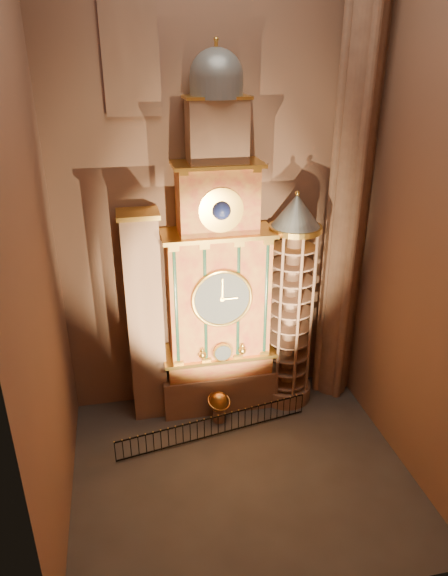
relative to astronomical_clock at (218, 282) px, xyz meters
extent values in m
plane|color=#383330|center=(0.00, -4.96, -6.68)|extent=(14.00, 14.00, 0.00)
plane|color=#875B48|center=(0.00, 1.04, 4.32)|extent=(22.00, 0.00, 22.00)
plane|color=#875B48|center=(-7.00, -4.96, 4.32)|extent=(0.00, 22.00, 22.00)
plane|color=#875B48|center=(7.00, -4.96, 4.32)|extent=(0.00, 22.00, 22.00)
cube|color=#8C634C|center=(0.00, 0.04, -5.68)|extent=(5.60, 2.20, 2.00)
cube|color=maroon|center=(0.00, 0.04, -4.18)|extent=(5.00, 2.00, 1.00)
cube|color=gold|center=(0.00, -0.01, -3.63)|extent=(5.40, 2.30, 0.18)
cube|color=maroon|center=(0.00, 0.04, -0.68)|extent=(4.60, 2.00, 6.00)
cylinder|color=black|center=(-2.05, -0.82, -0.68)|extent=(0.32, 0.32, 5.60)
cylinder|color=black|center=(-0.75, -0.82, -0.68)|extent=(0.32, 0.32, 5.60)
cylinder|color=black|center=(0.75, -0.82, -0.68)|extent=(0.32, 0.32, 5.60)
cylinder|color=black|center=(2.05, -0.82, -0.68)|extent=(0.32, 0.32, 5.60)
cube|color=gold|center=(0.00, -0.01, 2.37)|extent=(5.00, 2.25, 0.18)
cylinder|color=#2D3033|center=(0.00, -0.97, -0.38)|extent=(2.60, 0.12, 2.60)
torus|color=gold|center=(0.00, -1.02, -0.38)|extent=(2.80, 0.16, 2.80)
cylinder|color=gold|center=(0.00, -1.12, -3.08)|extent=(0.90, 0.10, 0.90)
sphere|color=gold|center=(-0.95, -1.07, -3.13)|extent=(0.36, 0.36, 0.36)
sphere|color=gold|center=(0.95, -1.07, -3.13)|extent=(0.36, 0.36, 0.36)
cube|color=maroon|center=(0.00, 0.04, 3.82)|extent=(3.40, 1.80, 3.00)
sphere|color=#0C183E|center=(0.00, -0.87, 3.62)|extent=(0.80, 0.80, 0.80)
cube|color=gold|center=(0.00, -0.01, 5.37)|extent=(3.80, 2.00, 0.15)
cube|color=#8C634C|center=(0.00, 0.04, 6.62)|extent=(2.40, 1.60, 2.60)
sphere|color=slate|center=(0.00, 0.04, 8.72)|extent=(2.10, 2.10, 2.10)
cylinder|color=gold|center=(0.00, 0.04, 9.62)|extent=(0.14, 0.14, 0.80)
cube|color=#8C634C|center=(-3.40, 0.04, -1.68)|extent=(1.60, 1.40, 10.00)
cube|color=gold|center=(-3.40, -0.38, -3.68)|extent=(1.35, 0.10, 2.10)
cube|color=#4A1A13|center=(-3.40, -0.44, -3.68)|extent=(1.05, 0.04, 1.75)
cube|color=gold|center=(-3.40, -0.38, -1.08)|extent=(1.35, 0.10, 2.10)
cube|color=#4A1A13|center=(-3.40, -0.44, -1.08)|extent=(1.05, 0.04, 1.75)
cube|color=gold|center=(-3.40, -0.38, 1.52)|extent=(1.35, 0.10, 2.10)
cube|color=#4A1A13|center=(-3.40, -0.44, 1.52)|extent=(1.05, 0.04, 1.75)
cube|color=gold|center=(-3.40, 0.04, 3.42)|extent=(1.80, 1.60, 0.20)
cylinder|color=#8C634C|center=(3.50, -0.26, -6.28)|extent=(2.50, 2.50, 0.80)
cylinder|color=#8C634C|center=(3.50, -0.26, -1.78)|extent=(0.70, 0.70, 8.20)
cylinder|color=gold|center=(3.50, -0.26, 2.42)|extent=(2.40, 2.40, 0.25)
cone|color=slate|center=(3.50, -0.26, 3.22)|extent=(2.30, 2.30, 1.50)
sphere|color=gold|center=(3.50, -0.26, 4.02)|extent=(0.20, 0.20, 0.20)
cylinder|color=#8C634C|center=(6.10, 0.04, 4.32)|extent=(1.60, 1.60, 22.00)
cylinder|color=#8C634C|center=(6.90, 0.04, 4.32)|extent=(0.44, 0.44, 22.00)
cylinder|color=#8C634C|center=(5.30, 0.04, 4.32)|extent=(0.44, 0.44, 22.00)
cylinder|color=#8C634C|center=(6.10, 0.84, 4.32)|extent=(0.44, 0.44, 22.00)
cylinder|color=#8C634C|center=(6.10, -0.76, 4.32)|extent=(0.44, 0.44, 22.00)
cube|color=navy|center=(-3.20, 0.98, 9.82)|extent=(2.00, 0.10, 5.00)
cube|color=#8C634C|center=(-3.20, 0.92, 9.82)|extent=(2.20, 0.06, 5.20)
cylinder|color=#8C634C|center=(-0.26, -1.48, -6.33)|extent=(0.60, 0.60, 0.70)
sphere|color=#C38037|center=(-0.26, -1.48, -5.52)|extent=(0.90, 0.90, 0.90)
torus|color=#C38037|center=(-0.26, -1.48, -5.52)|extent=(1.44, 1.40, 0.49)
cube|color=black|center=(-0.68, -2.56, -5.58)|extent=(9.05, 1.62, 0.05)
cube|color=black|center=(-0.68, -2.56, -6.58)|extent=(9.05, 1.62, 0.05)
camera|label=1|loc=(-4.14, -21.07, 9.52)|focal=32.00mm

